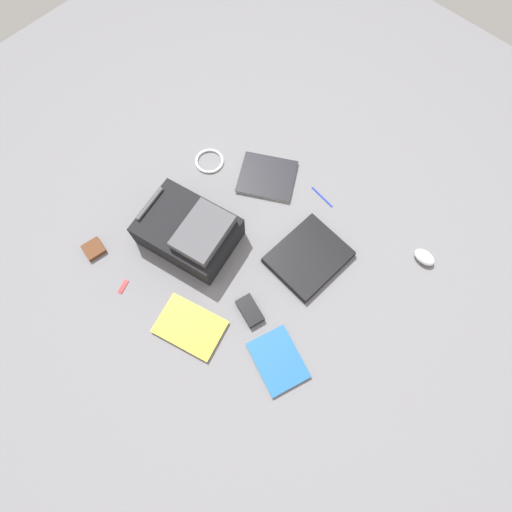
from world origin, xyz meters
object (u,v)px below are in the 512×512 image
book_blue (267,177)px  pen_black (322,197)px  laptop (309,257)px  cable_coil (209,161)px  earbud_pouch (94,249)px  book_comic (278,360)px  power_brick (250,311)px  backpack (190,231)px  computer_mouse (424,257)px  book_red (190,327)px  usb_stick (123,286)px

book_blue → pen_black: (0.10, -0.25, -0.00)m
laptop → book_blue: 0.43m
cable_coil → earbud_pouch: earbud_pouch is taller
book_comic → earbud_pouch: size_ratio=3.35×
laptop → book_blue: (0.17, 0.40, -0.01)m
power_brick → backpack: bearing=81.1°
power_brick → earbud_pouch: (-0.26, 0.67, -0.00)m
computer_mouse → cable_coil: computer_mouse is taller
book_red → power_brick: 0.25m
backpack → book_red: backpack is taller
book_comic → book_blue: 0.82m
earbud_pouch → cable_coil: bearing=-3.6°
book_comic → cable_coil: (0.46, 0.84, -0.00)m
computer_mouse → pen_black: 0.51m
book_red → backpack: bearing=45.1°
power_brick → pen_black: size_ratio=0.94×
power_brick → earbud_pouch: bearing=111.3°
laptop → computer_mouse: 0.49m
book_red → computer_mouse: bearing=-30.2°
book_comic → computer_mouse: (0.73, -0.17, 0.01)m
cable_coil → book_blue: bearing=-64.8°
laptop → book_red: size_ratio=1.10×
book_blue → power_brick: 0.63m
book_comic → computer_mouse: 0.75m
book_red → usb_stick: size_ratio=4.98×
book_comic → book_blue: size_ratio=0.82×
book_comic → pen_black: size_ratio=2.05×
book_blue → earbud_pouch: earbud_pouch is taller
book_blue → pen_black: size_ratio=2.50×
power_brick → usb_stick: 0.54m
usb_stick → cable_coil: bearing=14.6°
backpack → laptop: (0.28, -0.42, -0.06)m
pen_black → earbud_pouch: bearing=147.8°
usb_stick → earbud_pouch: bearing=84.2°
book_comic → book_red: bearing=112.7°
laptop → pen_black: (0.27, 0.15, -0.01)m
laptop → book_comic: bearing=-154.8°
cable_coil → power_brick: 0.74m
book_comic → earbud_pouch: bearing=102.4°
computer_mouse → cable_coil: bearing=104.8°
laptop → earbud_pouch: (-0.60, 0.69, -0.00)m
book_red → power_brick: power_brick is taller
cable_coil → backpack: bearing=-145.1°
power_brick → usb_stick: power_brick is taller
laptop → book_comic: laptop is taller
backpack → cable_coil: size_ratio=3.23×
book_red → pen_black: book_red is taller
laptop → usb_stick: bearing=142.5°
power_brick → earbud_pouch: power_brick is taller
backpack → earbud_pouch: (-0.32, 0.27, -0.07)m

